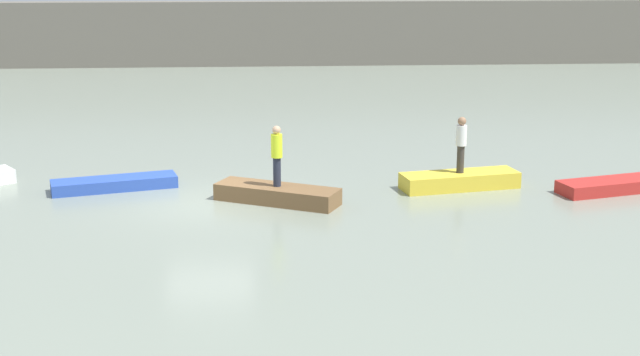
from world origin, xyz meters
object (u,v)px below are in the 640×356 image
object	(u,v)px
rowboat_blue	(115,184)
rowboat_brown	(277,194)
person_white_shirt	(461,142)
rowboat_red	(619,185)
person_hiviz_shirt	(277,153)
rowboat_yellow	(460,180)

from	to	relation	value
rowboat_blue	rowboat_brown	size ratio (longest dim) A/B	1.03
person_white_shirt	rowboat_red	bearing A→B (deg)	-7.55
rowboat_red	person_hiviz_shirt	distance (m)	10.26
rowboat_blue	rowboat_brown	xyz separation A→B (m)	(4.84, -1.72, 0.06)
rowboat_yellow	person_hiviz_shirt	bearing A→B (deg)	-178.91
rowboat_blue	person_hiviz_shirt	size ratio (longest dim) A/B	2.10
rowboat_yellow	person_white_shirt	distance (m)	1.19
person_hiviz_shirt	rowboat_blue	bearing A→B (deg)	160.40
rowboat_yellow	rowboat_red	distance (m)	4.71
rowboat_brown	rowboat_red	distance (m)	10.18
rowboat_blue	rowboat_brown	distance (m)	5.13
rowboat_yellow	rowboat_brown	bearing A→B (deg)	-178.91
person_white_shirt	person_hiviz_shirt	distance (m)	5.62
rowboat_red	person_white_shirt	bearing A→B (deg)	157.30
rowboat_brown	person_hiviz_shirt	bearing A→B (deg)	0.00
person_white_shirt	rowboat_brown	bearing A→B (deg)	-167.76
rowboat_red	person_hiviz_shirt	size ratio (longest dim) A/B	2.19
rowboat_blue	person_hiviz_shirt	distance (m)	5.29
rowboat_brown	rowboat_yellow	distance (m)	5.62
rowboat_brown	person_white_shirt	distance (m)	5.75
rowboat_yellow	person_hiviz_shirt	size ratio (longest dim) A/B	2.03
rowboat_brown	person_hiviz_shirt	distance (m)	1.21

